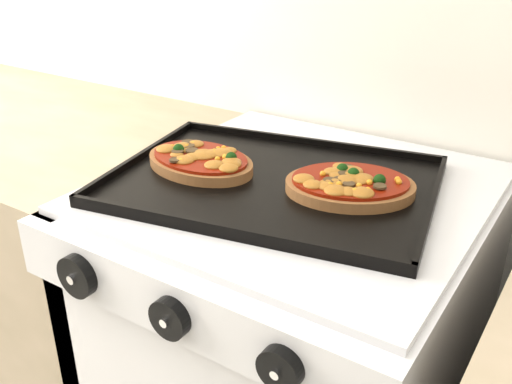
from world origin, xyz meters
The scene contains 7 objects.
control_panel centered at (-0.05, 1.39, 0.85)m, with size 0.60×0.02×0.09m, color silver.
knob_left centered at (-0.21, 1.37, 0.85)m, with size 0.06×0.06×0.02m, color black.
knob_center centered at (-0.04, 1.37, 0.85)m, with size 0.06×0.06×0.02m, color black.
knob_right centered at (0.12, 1.37, 0.85)m, with size 0.05×0.05×0.02m, color black.
baking_tray centered at (-0.08, 1.67, 0.92)m, with size 0.51×0.38×0.02m, color black.
pizza_left centered at (-0.21, 1.65, 0.93)m, with size 0.20×0.14×0.03m, color brown, non-canonical shape.
pizza_right centered at (0.04, 1.70, 0.93)m, with size 0.20×0.15×0.03m, color brown, non-canonical shape.
Camera 1 is at (0.36, 0.95, 1.31)m, focal length 40.00 mm.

